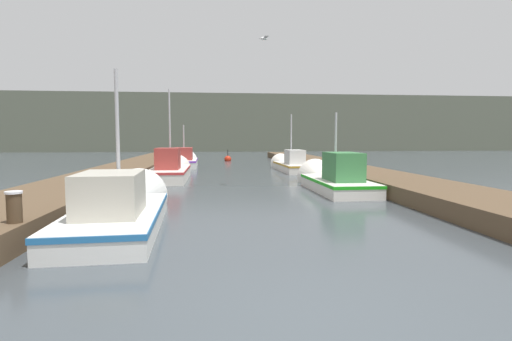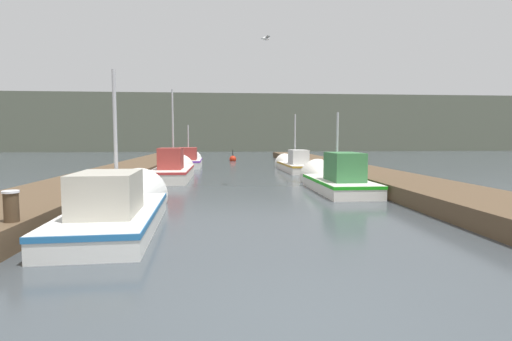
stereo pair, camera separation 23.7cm
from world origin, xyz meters
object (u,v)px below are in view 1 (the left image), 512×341
fishing_boat_3 (289,164)px  mooring_piling_0 (163,158)px  mooring_piling_1 (15,221)px  seagull_lead (264,39)px  fishing_boat_1 (332,179)px  channel_buoy (228,159)px  fishing_boat_0 (124,207)px  fishing_boat_4 (184,161)px  fishing_boat_2 (171,170)px

fishing_boat_3 → mooring_piling_0: fishing_boat_3 is taller
mooring_piling_1 → seagull_lead: 10.85m
mooring_piling_0 → seagull_lead: bearing=-65.8°
fishing_boat_1 → channel_buoy: (-3.24, 18.49, -0.23)m
channel_buoy → mooring_piling_1: bearing=-100.0°
fishing_boat_0 → fishing_boat_4: fishing_boat_0 is taller
fishing_boat_2 → channel_buoy: fishing_boat_2 is taller
fishing_boat_3 → fishing_boat_0: bearing=-116.9°
fishing_boat_0 → seagull_lead: 8.76m
fishing_boat_0 → fishing_boat_4: (0.11, 17.64, 0.04)m
fishing_boat_2 → channel_buoy: size_ratio=5.29×
mooring_piling_0 → fishing_boat_1: bearing=-57.9°
mooring_piling_1 → channel_buoy: bearing=80.0°
fishing_boat_2 → fishing_boat_3: (6.47, 4.24, -0.07)m
fishing_boat_0 → mooring_piling_0: size_ratio=5.14×
fishing_boat_2 → seagull_lead: (3.91, -3.92, 5.20)m
fishing_boat_3 → mooring_piling_1: bearing=-117.8°
fishing_boat_4 → mooring_piling_1: bearing=-95.1°
fishing_boat_2 → fishing_boat_4: 7.95m
fishing_boat_1 → fishing_boat_3: (0.07, 8.82, -0.04)m
fishing_boat_2 → mooring_piling_0: fishing_boat_2 is taller
mooring_piling_1 → fishing_boat_2: bearing=83.3°
mooring_piling_0 → channel_buoy: 7.60m
mooring_piling_0 → mooring_piling_1: size_ratio=1.11×
fishing_boat_2 → mooring_piling_1: size_ratio=5.49×
fishing_boat_0 → fishing_boat_2: size_ratio=1.04×
channel_buoy → fishing_boat_1: bearing=-80.1°
fishing_boat_1 → fishing_boat_3: fishing_boat_3 is taller
fishing_boat_1 → fishing_boat_2: fishing_boat_2 is taller
mooring_piling_0 → channel_buoy: mooring_piling_0 is taller
fishing_boat_2 → seagull_lead: 7.60m
fishing_boat_4 → mooring_piling_0: fishing_boat_4 is taller
fishing_boat_1 → fishing_boat_3: bearing=89.0°
fishing_boat_2 → channel_buoy: bearing=77.2°
mooring_piling_0 → channel_buoy: size_ratio=1.07×
fishing_boat_0 → fishing_boat_1: 8.24m
fishing_boat_4 → mooring_piling_0: (-1.41, -0.14, 0.18)m
fishing_boat_0 → seagull_lead: (3.96, 5.77, 5.27)m
fishing_boat_0 → fishing_boat_2: fishing_boat_2 is taller
seagull_lead → mooring_piling_1: bearing=-54.5°
fishing_boat_4 → fishing_boat_0: bearing=-91.3°
fishing_boat_1 → seagull_lead: (-2.50, 0.66, 5.23)m
mooring_piling_1 → channel_buoy: size_ratio=0.96×
fishing_boat_3 → fishing_boat_4: bearing=148.1°
fishing_boat_1 → fishing_boat_4: fishing_boat_1 is taller
fishing_boat_2 → seagull_lead: bearing=-45.0°
fishing_boat_0 → seagull_lead: size_ratio=10.56×
mooring_piling_0 → mooring_piling_1: bearing=-90.1°
fishing_boat_1 → fishing_boat_2: (-6.40, 4.58, 0.03)m
fishing_boat_3 → fishing_boat_4: 7.42m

